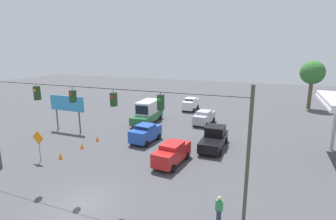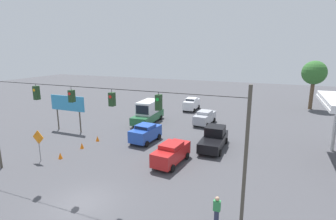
{
  "view_description": "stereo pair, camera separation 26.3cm",
  "coord_description": "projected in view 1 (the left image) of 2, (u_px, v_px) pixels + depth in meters",
  "views": [
    {
      "loc": [
        -10.73,
        12.04,
        9.72
      ],
      "look_at": [
        -0.49,
        -13.38,
        3.38
      ],
      "focal_mm": 28.0,
      "sensor_mm": 36.0,
      "label": 1
    },
    {
      "loc": [
        -10.97,
        11.94,
        9.72
      ],
      "look_at": [
        -0.49,
        -13.38,
        3.38
      ],
      "focal_mm": 28.0,
      "sensor_mm": 36.0,
      "label": 2
    }
  ],
  "objects": [
    {
      "name": "roadside_billboard",
      "position": [
        67.0,
        105.0,
        31.34
      ],
      "size": [
        4.94,
        0.16,
        4.35
      ],
      "color": "#4C473D",
      "rests_on": "ground_plane"
    },
    {
      "name": "traffic_cone_second",
      "position": [
        82.0,
        146.0,
        26.24
      ],
      "size": [
        0.4,
        0.4,
        0.59
      ],
      "primitive_type": "cone",
      "color": "orange",
      "rests_on": "ground_plane"
    },
    {
      "name": "pickup_truck_black_oncoming_far",
      "position": [
        214.0,
        138.0,
        26.43
      ],
      "size": [
        2.29,
        5.52,
        2.12
      ],
      "color": "black",
      "rests_on": "ground_plane"
    },
    {
      "name": "tree_horizon_left",
      "position": [
        313.0,
        73.0,
        42.76
      ],
      "size": [
        3.84,
        3.84,
        8.0
      ],
      "color": "brown",
      "rests_on": "ground_plane"
    },
    {
      "name": "work_zone_sign",
      "position": [
        38.0,
        140.0,
        22.94
      ],
      "size": [
        1.27,
        0.06,
        2.84
      ],
      "color": "slate",
      "rests_on": "ground_plane"
    },
    {
      "name": "traffic_cone_third",
      "position": [
        97.0,
        139.0,
        28.36
      ],
      "size": [
        0.4,
        0.4,
        0.59
      ],
      "primitive_type": "cone",
      "color": "orange",
      "rests_on": "ground_plane"
    },
    {
      "name": "box_truck_green_withflow_far",
      "position": [
        148.0,
        112.0,
        35.49
      ],
      "size": [
        2.67,
        6.44,
        2.98
      ],
      "color": "#236038",
      "rests_on": "ground_plane"
    },
    {
      "name": "sedan_red_crossing_near",
      "position": [
        172.0,
        153.0,
        22.7
      ],
      "size": [
        2.26,
        4.6,
        1.86
      ],
      "color": "red",
      "rests_on": "ground_plane"
    },
    {
      "name": "ground_plane",
      "position": [
        84.0,
        203.0,
        16.98
      ],
      "size": [
        140.0,
        140.0,
        0.0
      ],
      "primitive_type": "plane",
      "color": "#47474C"
    },
    {
      "name": "overhead_signal_span",
      "position": [
        94.0,
        121.0,
        17.23
      ],
      "size": [
        19.86,
        0.38,
        8.03
      ],
      "color": "#4C473D",
      "rests_on": "ground_plane"
    },
    {
      "name": "pedestrian",
      "position": [
        219.0,
        210.0,
        14.91
      ],
      "size": [
        0.4,
        0.28,
        1.66
      ],
      "color": "#2D334C",
      "rests_on": "ground_plane"
    },
    {
      "name": "sedan_blue_withflow_mid",
      "position": [
        146.0,
        133.0,
        28.04
      ],
      "size": [
        2.37,
        4.04,
        1.93
      ],
      "color": "#234CB2",
      "rests_on": "ground_plane"
    },
    {
      "name": "traffic_cone_nearest",
      "position": [
        60.0,
        156.0,
        23.75
      ],
      "size": [
        0.4,
        0.4,
        0.59
      ],
      "primitive_type": "cone",
      "color": "orange",
      "rests_on": "ground_plane"
    },
    {
      "name": "sedan_silver_oncoming_deep",
      "position": [
        204.0,
        117.0,
        34.82
      ],
      "size": [
        2.25,
        4.61,
        1.81
      ],
      "color": "#A8AAB2",
      "rests_on": "ground_plane"
    },
    {
      "name": "sedan_white_withflow_deep",
      "position": [
        191.0,
        104.0,
        43.02
      ],
      "size": [
        2.04,
        4.47,
        2.0
      ],
      "color": "silver",
      "rests_on": "ground_plane"
    }
  ]
}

